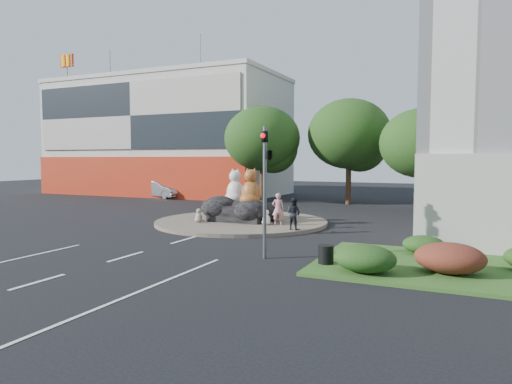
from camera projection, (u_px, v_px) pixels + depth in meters
ground at (126, 257)px, 17.67m from camera, size 120.00×120.00×0.00m
roundabout_island at (241, 222)px, 26.72m from camera, size 10.00×10.00×0.20m
rock_plinth at (241, 213)px, 26.68m from camera, size 3.20×2.60×0.90m
shophouse_block at (168, 137)px, 50.02m from camera, size 25.20×12.30×17.40m
grass_verge at (466, 270)px, 15.37m from camera, size 10.00×6.00×0.12m
tree_left at (263, 142)px, 38.91m from camera, size 6.46×6.46×8.27m
tree_mid at (350, 138)px, 37.78m from camera, size 6.84×6.84×8.76m
tree_right at (422, 147)px, 31.72m from camera, size 5.70×5.70×7.30m
hedge_near_green at (365, 258)px, 14.78m from camera, size 2.00×1.60×0.90m
hedge_red at (450, 258)px, 14.64m from camera, size 2.20×1.76×0.99m
hedge_back_green at (424, 245)px, 17.60m from camera, size 1.60×1.28×0.72m
traffic_light at (267, 163)px, 17.09m from camera, size 0.44×1.24×5.00m
street_lamp at (491, 141)px, 19.24m from camera, size 2.34×0.22×8.06m
cat_white at (235, 186)px, 27.21m from camera, size 1.53×1.41×2.12m
cat_tabby at (251, 187)px, 25.98m from camera, size 1.35×1.18×2.20m
kitten_calico at (199, 215)px, 25.89m from camera, size 0.52×0.47×0.80m
kitten_white at (266, 217)px, 24.84m from camera, size 0.58×0.53×0.84m
pedestrian_pink at (278, 209)px, 24.67m from camera, size 0.74×0.60×1.75m
pedestrian_dark at (294, 214)px, 23.12m from camera, size 0.94×0.81×1.64m
parked_car at (162, 189)px, 44.26m from camera, size 5.30×2.94×1.65m
litter_bin at (326, 254)px, 16.01m from camera, size 0.66×0.66×0.64m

